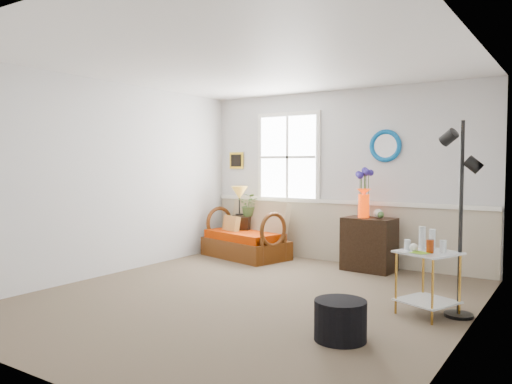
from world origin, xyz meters
The scene contains 19 objects.
floor centered at (0.00, 0.00, 0.00)m, with size 4.50×5.00×0.01m, color brown.
ceiling centered at (0.00, 0.00, 2.60)m, with size 4.50×5.00×0.01m, color white.
walls centered at (0.00, 0.00, 1.30)m, with size 4.51×5.01×2.60m.
wainscot centered at (0.00, 2.48, 0.45)m, with size 4.46×0.02×0.90m, color #B3A68C.
chair_rail centered at (0.00, 2.47, 0.92)m, with size 4.46×0.04×0.06m, color white.
window centered at (-0.90, 2.47, 1.60)m, with size 1.14×0.06×1.44m, color white, non-canonical shape.
picture centered at (-1.92, 2.48, 1.55)m, with size 0.28×0.03×0.28m, color #B58C1D.
mirror centered at (0.70, 2.48, 1.75)m, with size 0.47×0.47×0.07m, color blue.
loveseat centered at (-1.40, 1.99, 0.45)m, with size 1.36×0.77×0.89m, color #552D13, non-canonical shape.
throw_pillow centered at (-1.65, 1.94, 0.47)m, with size 0.37×0.09×0.37m, color #B85020, non-canonical shape.
lamp_stand centered at (-1.64, 2.20, 0.31)m, with size 0.35×0.35×0.63m, color black, non-canonical shape.
table_lamp centered at (-1.68, 2.22, 0.87)m, with size 0.27×0.27×0.49m, color gold, non-canonical shape.
potted_plant centered at (-1.52, 2.28, 0.78)m, with size 0.34×0.38×0.30m, color #41612F.
cabinet centered at (0.60, 2.13, 0.37)m, with size 0.69×0.45×0.74m, color black, non-canonical shape.
flower_vase centered at (0.51, 2.15, 1.08)m, with size 0.20×0.20×0.68m, color #F23201, non-canonical shape.
side_table centered at (1.83, 0.46, 0.32)m, with size 0.50×0.50×0.64m, color #C18B31, non-canonical shape.
tabletop_items centered at (1.80, 0.47, 0.75)m, with size 0.37×0.37×0.22m, color silver, non-canonical shape.
floor_lamp centered at (2.10, 0.59, 0.95)m, with size 0.28×0.28×1.91m, color black, non-canonical shape.
ottoman centered at (1.40, -0.65, 0.17)m, with size 0.44×0.44×0.34m, color black.
Camera 1 is at (3.09, -4.50, 1.49)m, focal length 35.00 mm.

